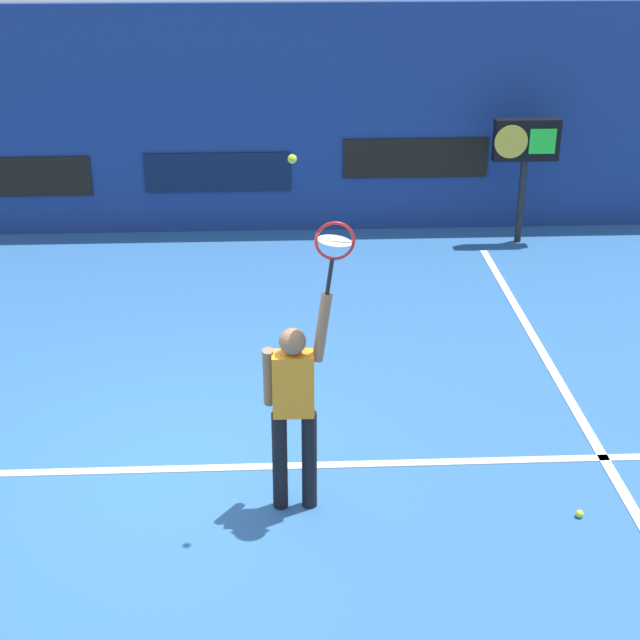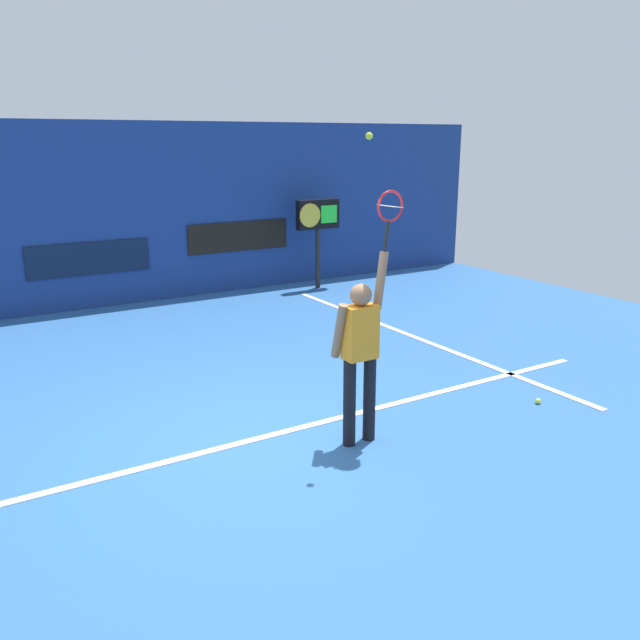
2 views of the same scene
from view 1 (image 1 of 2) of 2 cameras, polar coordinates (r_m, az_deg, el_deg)
name	(u,v)px [view 1 (image 1 of 2)]	position (r m, az deg, el deg)	size (l,w,h in m)	color
ground_plane	(186,466)	(9.00, -8.00, -8.65)	(18.00, 18.00, 0.00)	#2D609E
back_wall	(216,121)	(14.55, -6.25, 11.74)	(18.00, 0.20, 3.38)	navy
sponsor_banner_center	(218,172)	(14.62, -6.14, 8.77)	(2.20, 0.03, 0.60)	#0C1933
sponsor_banner_portside	(17,177)	(15.11, -17.67, 8.15)	(2.20, 0.03, 0.60)	black
sponsor_banner_starboard	(416,158)	(14.70, 5.75, 9.61)	(2.20, 0.03, 0.60)	black
court_baseline	(186,469)	(8.95, -8.03, -8.81)	(10.00, 0.10, 0.01)	white
court_sideline	(546,359)	(11.10, 13.37, -2.27)	(0.10, 7.00, 0.01)	white
tennis_player	(294,403)	(7.87, -1.58, -5.01)	(0.57, 0.31, 1.99)	black
tennis_racket	(334,245)	(7.30, 0.86, 4.50)	(0.35, 0.27, 0.62)	black
tennis_ball	(292,159)	(7.01, -1.67, 9.61)	(0.07, 0.07, 0.07)	#CCE033
scoreboard_clock	(526,146)	(14.28, 12.20, 10.12)	(0.96, 0.20, 1.85)	black
spare_ball	(580,514)	(8.55, 15.27, -11.12)	(0.07, 0.07, 0.07)	#CCE033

